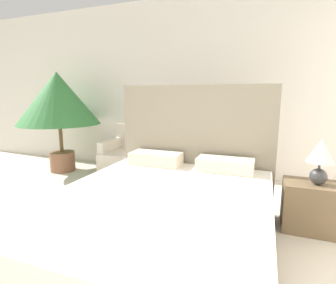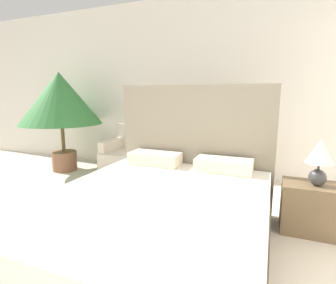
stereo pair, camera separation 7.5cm
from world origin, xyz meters
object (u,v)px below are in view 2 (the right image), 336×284
object	(u,v)px
side_table	(147,164)
potted_palm	(60,101)
nightstand	(311,208)
bed	(160,215)
table_lamp	(320,157)
armchair_near_window_right	(174,165)
armchair_near_window_left	(126,160)

from	to	relation	value
side_table	potted_palm	bearing A→B (deg)	-177.65
nightstand	bed	bearing A→B (deg)	-147.68
table_lamp	nightstand	bearing A→B (deg)	130.39
armchair_near_window_right	armchair_near_window_left	bearing A→B (deg)	-173.94
armchair_near_window_right	table_lamp	bearing A→B (deg)	-21.66
potted_palm	nightstand	xyz separation A→B (m)	(3.80, -0.78, -0.99)
bed	nightstand	world-z (taller)	bed
bed	armchair_near_window_right	world-z (taller)	bed
side_table	armchair_near_window_right	bearing A→B (deg)	8.57
armchair_near_window_left	table_lamp	xyz separation A→B (m)	(2.65, -0.94, 0.49)
armchair_near_window_left	armchair_near_window_right	bearing A→B (deg)	-2.26
nightstand	side_table	bearing A→B (deg)	158.88
side_table	bed	bearing A→B (deg)	-60.39
armchair_near_window_left	nightstand	size ratio (longest dim) A/B	1.53
armchair_near_window_left	potted_palm	xyz separation A→B (m)	(-1.18, -0.13, 0.96)
armchair_near_window_right	side_table	distance (m)	0.44
potted_palm	table_lamp	xyz separation A→B (m)	(3.83, -0.81, -0.47)
armchair_near_window_left	side_table	bearing A→B (deg)	-10.87
table_lamp	side_table	size ratio (longest dim) A/B	0.85
bed	nightstand	distance (m)	1.49
bed	side_table	distance (m)	1.89
armchair_near_window_right	nightstand	size ratio (longest dim) A/B	1.53
potted_palm	table_lamp	bearing A→B (deg)	-11.92
bed	side_table	world-z (taller)	bed
armchair_near_window_left	armchair_near_window_right	world-z (taller)	same
bed	potted_palm	distance (m)	3.14
nightstand	side_table	xyz separation A→B (m)	(-2.19, 0.85, 0.01)
table_lamp	side_table	world-z (taller)	table_lamp
armchair_near_window_left	side_table	world-z (taller)	armchair_near_window_left
potted_palm	bed	bearing A→B (deg)	-31.81
armchair_near_window_left	table_lamp	world-z (taller)	table_lamp
nightstand	table_lamp	bearing A→B (deg)	-49.61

